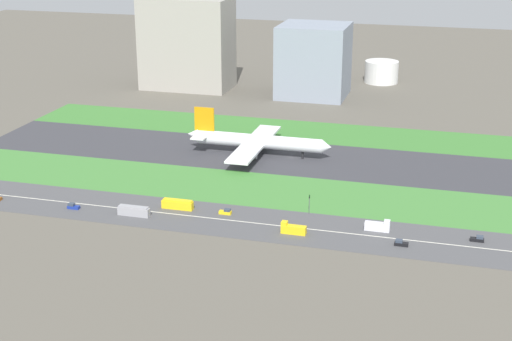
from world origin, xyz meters
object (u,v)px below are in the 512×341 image
object	(u,v)px
terminal_building	(187,43)
hangar_building	(314,61)
truck_1	(378,226)
bus_1	(178,204)
truck_0	(293,229)
bus_0	(134,211)
fuel_tank_west	(381,72)
car_2	(401,243)
car_0	(226,212)
car_3	(478,239)
car_1	(73,206)
airliner	(255,141)
traffic_light	(309,203)

from	to	relation	value
terminal_building	hangar_building	distance (m)	76.49
truck_1	hangar_building	distance (m)	192.32
bus_1	truck_0	xyz separation A→B (m)	(44.91, -10.00, -0.15)
bus_1	bus_0	bearing A→B (deg)	-141.54
truck_1	hangar_building	xyz separation A→B (m)	(-59.27, 182.00, 18.67)
truck_1	bus_0	distance (m)	85.17
fuel_tank_west	hangar_building	bearing A→B (deg)	-126.91
car_2	car_0	xyz separation A→B (m)	(-62.25, 10.00, 0.00)
car_0	terminal_building	bearing A→B (deg)	114.19
bus_1	hangar_building	size ratio (longest dim) A/B	0.29
car_3	car_1	bearing A→B (deg)	-175.94
airliner	truck_0	xyz separation A→B (m)	(34.81, -78.00, -4.56)
truck_0	bus_0	size ratio (longest dim) A/B	0.72
truck_1	bus_0	world-z (taller)	truck_1
airliner	truck_1	distance (m)	92.06
truck_0	terminal_building	distance (m)	221.90
bus_0	traffic_light	bearing A→B (deg)	-163.12
airliner	car_1	world-z (taller)	airliner
bus_0	airliner	bearing A→B (deg)	-106.22
airliner	hangar_building	bearing A→B (deg)	88.68
airliner	truck_0	world-z (taller)	airliner
truck_0	hangar_building	xyz separation A→B (m)	(-32.19, 192.00, 18.67)
terminal_building	fuel_tank_west	distance (m)	120.54
airliner	car_2	bearing A→B (deg)	-47.93
car_1	terminal_building	distance (m)	195.59
car_2	terminal_building	world-z (taller)	terminal_building
car_1	car_3	world-z (taller)	same
truck_0	car_0	world-z (taller)	truck_0
bus_0	hangar_building	distance (m)	194.55
fuel_tank_west	terminal_building	bearing A→B (deg)	-157.76
bus_0	fuel_tank_west	size ratio (longest dim) A/B	0.57
car_3	traffic_light	distance (m)	58.36
car_2	bus_0	bearing A→B (deg)	0.00
airliner	terminal_building	size ratio (longest dim) A/B	1.22
bus_0	truck_0	bearing A→B (deg)	180.00
bus_1	truck_1	xyz separation A→B (m)	(72.00, 0.00, -0.15)
airliner	truck_0	distance (m)	85.54
hangar_building	fuel_tank_west	size ratio (longest dim) A/B	1.98
car_3	car_2	distance (m)	25.92
car_0	traffic_light	size ratio (longest dim) A/B	0.61
airliner	bus_0	distance (m)	81.35
car_3	car_2	xyz separation A→B (m)	(-23.91, -10.00, 0.00)
car_2	traffic_light	distance (m)	38.44
car_0	hangar_building	distance (m)	183.12
fuel_tank_west	bus_0	bearing A→B (deg)	-104.01
traffic_light	hangar_building	size ratio (longest dim) A/B	0.18
airliner	bus_1	bearing A→B (deg)	-98.45
terminal_building	car_0	bearing A→B (deg)	-65.81
car_1	truck_1	bearing A→B (deg)	-174.73
car_2	fuel_tank_west	xyz separation A→B (m)	(-33.98, 237.00, 5.74)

